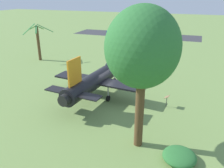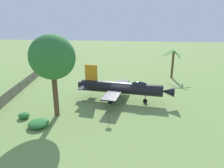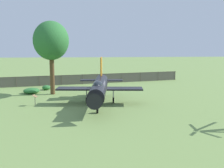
# 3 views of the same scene
# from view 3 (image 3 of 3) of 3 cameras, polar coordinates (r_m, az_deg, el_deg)

# --- Properties ---
(ground_plane) EXTENTS (200.00, 200.00, 0.00)m
(ground_plane) POSITION_cam_3_polar(r_m,az_deg,el_deg) (29.50, -2.63, -4.40)
(ground_plane) COLOR #75934C
(display_jet) EXTENTS (13.32, 9.41, 4.91)m
(display_jet) POSITION_cam_3_polar(r_m,az_deg,el_deg) (28.77, -2.70, -0.81)
(display_jet) COLOR black
(display_jet) RESTS_ON ground_plane
(shade_tree) EXTENTS (5.10, 4.49, 9.37)m
(shade_tree) POSITION_cam_3_polar(r_m,az_deg,el_deg) (35.92, -12.56, 8.71)
(shade_tree) COLOR brown
(shade_tree) RESTS_ON ground_plane
(perimeter_fence) EXTENTS (7.50, 33.12, 1.59)m
(perimeter_fence) POSITION_cam_3_polar(r_m,az_deg,el_deg) (44.52, -6.14, 1.07)
(perimeter_fence) COLOR #4C4238
(perimeter_fence) RESTS_ON ground_plane
(shrub_near_fence) EXTENTS (2.17, 2.11, 0.71)m
(shrub_near_fence) POSITION_cam_3_polar(r_m,az_deg,el_deg) (37.69, -16.40, -1.35)
(shrub_near_fence) COLOR #2D7033
(shrub_near_fence) RESTS_ON ground_plane
(shrub_by_tree) EXTENTS (1.23, 1.18, 0.66)m
(shrub_by_tree) POSITION_cam_3_polar(r_m,az_deg,el_deg) (39.98, -13.50, -0.72)
(shrub_by_tree) COLOR #2D7033
(shrub_by_tree) RESTS_ON ground_plane
(info_plaque) EXTENTS (0.66, 0.50, 1.14)m
(info_plaque) POSITION_cam_3_polar(r_m,az_deg,el_deg) (30.31, -15.74, -2.71)
(info_plaque) COLOR #333333
(info_plaque) RESTS_ON ground_plane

